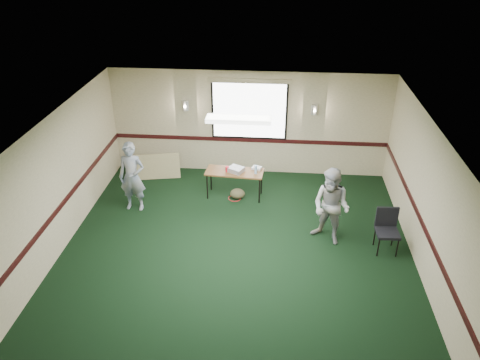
# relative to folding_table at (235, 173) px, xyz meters

# --- Properties ---
(ground) EXTENTS (8.00, 8.00, 0.00)m
(ground) POSITION_rel_folding_table_xyz_m (0.25, -2.66, -0.63)
(ground) COLOR black
(ground) RESTS_ON ground
(room_shell) EXTENTS (8.00, 8.02, 8.00)m
(room_shell) POSITION_rel_folding_table_xyz_m (0.25, -0.53, 0.95)
(room_shell) COLOR tan
(room_shell) RESTS_ON ground
(folding_table) EXTENTS (1.38, 0.63, 0.68)m
(folding_table) POSITION_rel_folding_table_xyz_m (0.00, 0.00, 0.00)
(folding_table) COLOR #4F3416
(folding_table) RESTS_ON ground
(projector) EXTENTS (0.43, 0.40, 0.11)m
(projector) POSITION_rel_folding_table_xyz_m (0.04, -0.02, 0.11)
(projector) COLOR #93939B
(projector) RESTS_ON folding_table
(game_console) EXTENTS (0.26, 0.23, 0.05)m
(game_console) POSITION_rel_folding_table_xyz_m (0.52, 0.17, 0.08)
(game_console) COLOR silver
(game_console) RESTS_ON folding_table
(red_cup) EXTENTS (0.08, 0.08, 0.13)m
(red_cup) POSITION_rel_folding_table_xyz_m (-0.17, -0.02, 0.11)
(red_cup) COLOR red
(red_cup) RESTS_ON folding_table
(water_bottle) EXTENTS (0.06, 0.06, 0.21)m
(water_bottle) POSITION_rel_folding_table_xyz_m (0.51, -0.08, 0.16)
(water_bottle) COLOR #8BB7E4
(water_bottle) RESTS_ON folding_table
(duffel_bag) EXTENTS (0.41, 0.35, 0.25)m
(duffel_bag) POSITION_rel_folding_table_xyz_m (0.08, -0.10, -0.50)
(duffel_bag) COLOR #4B4B2B
(duffel_bag) RESTS_ON ground
(cable_coil) EXTENTS (0.41, 0.41, 0.02)m
(cable_coil) POSITION_rel_folding_table_xyz_m (0.01, -0.12, -0.62)
(cable_coil) COLOR red
(cable_coil) RESTS_ON ground
(folded_table) EXTENTS (1.28, 0.44, 0.65)m
(folded_table) POSITION_rel_folding_table_xyz_m (-2.13, 0.73, -0.30)
(folded_table) COLOR tan
(folded_table) RESTS_ON ground
(conference_chair) EXTENTS (0.45, 0.47, 0.90)m
(conference_chair) POSITION_rel_folding_table_xyz_m (3.22, -1.79, -0.10)
(conference_chair) COLOR black
(conference_chair) RESTS_ON ground
(person_left) EXTENTS (0.61, 0.42, 1.64)m
(person_left) POSITION_rel_folding_table_xyz_m (-2.23, -0.73, 0.19)
(person_left) COLOR #415B90
(person_left) RESTS_ON ground
(person_right) EXTENTS (1.01, 0.97, 1.65)m
(person_right) POSITION_rel_folding_table_xyz_m (2.10, -1.62, 0.20)
(person_right) COLOR #7B90BF
(person_right) RESTS_ON ground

